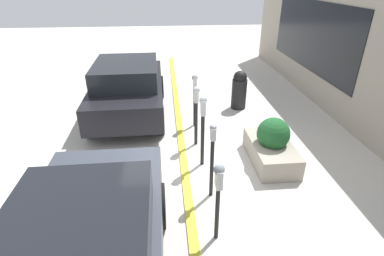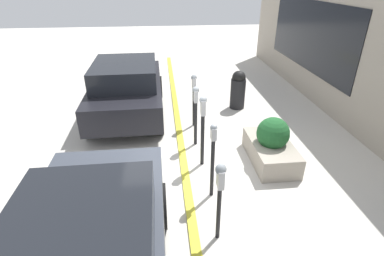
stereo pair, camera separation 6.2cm
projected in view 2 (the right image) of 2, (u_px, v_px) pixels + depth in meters
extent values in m
plane|color=beige|center=(188.00, 166.00, 6.54)|extent=(40.00, 40.00, 0.00)
cube|color=gold|center=(184.00, 165.00, 6.52)|extent=(19.00, 0.16, 0.04)
cube|color=black|center=(308.00, 35.00, 9.83)|extent=(5.70, 0.02, 2.13)
cylinder|color=black|center=(219.00, 213.00, 4.55)|extent=(0.07, 0.07, 1.00)
cube|color=#B7B7BC|center=(220.00, 178.00, 4.25)|extent=(0.19, 0.09, 0.30)
sphere|color=gray|center=(221.00, 169.00, 4.18)|extent=(0.16, 0.16, 0.16)
cylinder|color=black|center=(212.00, 168.00, 5.42)|extent=(0.07, 0.07, 1.21)
cube|color=#B7B7BC|center=(214.00, 134.00, 5.09)|extent=(0.15, 0.09, 0.23)
sphere|color=gray|center=(214.00, 128.00, 5.04)|extent=(0.13, 0.13, 0.13)
cylinder|color=black|center=(202.00, 140.00, 6.35)|extent=(0.08, 0.08, 1.19)
cube|color=#B7B7BC|center=(203.00, 107.00, 6.00)|extent=(0.18, 0.09, 0.32)
sphere|color=gray|center=(203.00, 100.00, 5.93)|extent=(0.15, 0.15, 0.15)
cylinder|color=black|center=(196.00, 124.00, 7.14)|extent=(0.08, 0.08, 1.12)
cube|color=#B7B7BC|center=(196.00, 96.00, 6.82)|extent=(0.19, 0.09, 0.29)
sphere|color=gray|center=(196.00, 90.00, 6.76)|extent=(0.16, 0.16, 0.16)
cylinder|color=black|center=(194.00, 108.00, 8.08)|extent=(0.07, 0.07, 1.05)
cube|color=#B7B7BC|center=(194.00, 84.00, 7.77)|extent=(0.18, 0.09, 0.32)
sphere|color=gray|center=(194.00, 78.00, 7.69)|extent=(0.15, 0.15, 0.15)
cube|color=#A39989|center=(270.00, 152.00, 6.62)|extent=(1.58, 0.85, 0.47)
sphere|color=#1E5628|center=(273.00, 133.00, 6.41)|extent=(0.71, 0.71, 0.71)
cube|color=black|center=(76.00, 244.00, 3.07)|extent=(2.21, 1.60, 0.50)
cylinder|color=black|center=(160.00, 206.00, 4.87)|extent=(0.75, 0.22, 0.75)
cylinder|color=black|center=(55.00, 214.00, 4.72)|extent=(0.75, 0.22, 0.75)
cube|color=black|center=(128.00, 92.00, 8.67)|extent=(4.25, 2.00, 0.68)
cube|color=black|center=(125.00, 73.00, 8.24)|extent=(2.22, 1.73, 0.56)
cylinder|color=black|center=(159.00, 87.00, 10.06)|extent=(0.72, 0.23, 0.72)
cylinder|color=black|center=(105.00, 89.00, 9.90)|extent=(0.72, 0.23, 0.72)
cylinder|color=black|center=(159.00, 120.00, 7.75)|extent=(0.72, 0.23, 0.72)
cylinder|color=black|center=(89.00, 124.00, 7.59)|extent=(0.72, 0.23, 0.72)
cylinder|color=black|center=(238.00, 94.00, 9.21)|extent=(0.45, 0.45, 0.92)
sphere|color=black|center=(239.00, 78.00, 8.97)|extent=(0.41, 0.41, 0.41)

